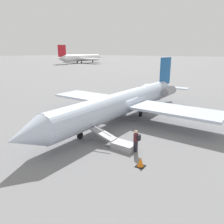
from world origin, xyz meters
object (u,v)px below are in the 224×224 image
airplane_far_right (82,58)px  boarding_stairs (119,143)px  airplane_main (127,101)px  passenger (136,139)px

airplane_far_right → boarding_stairs: 125.77m
airplane_main → boarding_stairs: size_ratio=6.67×
boarding_stairs → passenger: 1.58m
passenger → airplane_main: bearing=-53.6°
airplane_main → airplane_far_right: size_ratio=0.68×
boarding_stairs → passenger: size_ratio=2.34×
boarding_stairs → airplane_main: bearing=-62.3°
airplane_main → boarding_stairs: bearing=27.7°
airplane_far_right → boarding_stairs: size_ratio=9.78×
airplane_main → passenger: (7.40, 4.77, -0.95)m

